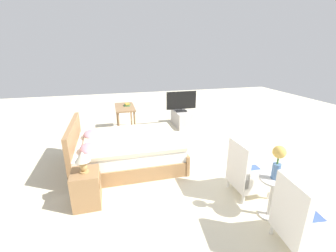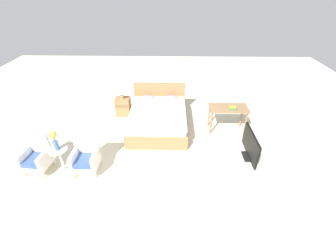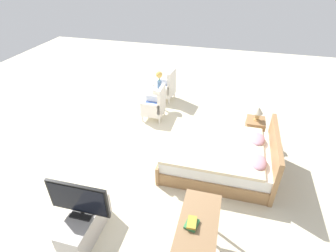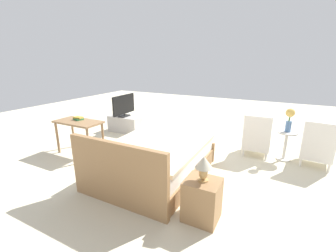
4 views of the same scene
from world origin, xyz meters
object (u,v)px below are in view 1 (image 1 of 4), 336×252
at_px(table_lamp, 82,159).
at_px(book_stack, 127,105).
at_px(bed, 126,151).
at_px(side_table, 272,193).
at_px(tv_stand, 181,119).
at_px(armchair_by_window_left, 301,222).
at_px(tv_flatscreen, 181,101).
at_px(flower_vase, 278,159).
at_px(vanity_desk, 125,110).
at_px(armchair_by_window_right, 246,173).
at_px(nightstand, 87,188).

relative_size(table_lamp, book_stack, 1.49).
relative_size(bed, side_table, 3.43).
bearing_deg(side_table, tv_stand, 0.11).
relative_size(armchair_by_window_left, tv_flatscreen, 1.00).
distance_m(flower_vase, table_lamp, 2.69).
bearing_deg(book_stack, side_table, -158.36).
relative_size(armchair_by_window_left, book_stack, 4.16).
bearing_deg(book_stack, vanity_desk, 134.06).
bearing_deg(armchair_by_window_right, book_stack, 24.07).
bearing_deg(book_stack, table_lamp, 164.15).
xyz_separation_m(bed, vanity_desk, (1.95, -0.14, 0.33)).
height_order(bed, flower_vase, flower_vase).
bearing_deg(nightstand, flower_vase, -110.00).
height_order(bed, armchair_by_window_left, bed).
bearing_deg(book_stack, armchair_by_window_left, -161.18).
relative_size(table_lamp, tv_flatscreen, 0.36).
bearing_deg(vanity_desk, book_stack, -45.94).
distance_m(flower_vase, nightstand, 2.76).
height_order(armchair_by_window_left, tv_stand, armchair_by_window_left).
bearing_deg(armchair_by_window_right, armchair_by_window_left, -179.98).
distance_m(nightstand, table_lamp, 0.49).
distance_m(armchair_by_window_right, nightstand, 2.51).
xyz_separation_m(armchair_by_window_left, tv_flatscreen, (4.67, -0.03, 0.40)).
relative_size(armchair_by_window_right, table_lamp, 2.79).
bearing_deg(book_stack, bed, 173.82).
height_order(table_lamp, tv_flatscreen, tv_flatscreen).
distance_m(bed, book_stack, 2.09).
xyz_separation_m(armchair_by_window_left, armchair_by_window_right, (1.10, 0.00, 0.00)).
bearing_deg(tv_stand, side_table, -179.89).
bearing_deg(armchair_by_window_left, tv_flatscreen, -0.42).
xyz_separation_m(bed, tv_flatscreen, (2.05, -1.84, 0.48)).
height_order(armchair_by_window_right, tv_stand, armchair_by_window_right).
distance_m(side_table, tv_stand, 4.12).
distance_m(side_table, nightstand, 2.69).
relative_size(bed, tv_flatscreen, 2.29).
xyz_separation_m(armchair_by_window_left, nightstand, (1.47, 2.48, -0.10)).
distance_m(flower_vase, tv_stand, 4.17).
bearing_deg(side_table, tv_flatscreen, 0.11).
xyz_separation_m(armchair_by_window_right, tv_stand, (3.56, -0.03, -0.15)).
relative_size(table_lamp, vanity_desk, 0.32).
bearing_deg(armchair_by_window_left, book_stack, 18.82).
height_order(side_table, tv_flatscreen, tv_flatscreen).
xyz_separation_m(flower_vase, nightstand, (0.92, 2.53, -0.63)).
bearing_deg(flower_vase, table_lamp, 70.01).
xyz_separation_m(flower_vase, tv_stand, (4.12, 0.01, -0.68)).
xyz_separation_m(nightstand, book_stack, (3.18, -0.90, 0.50)).
height_order(armchair_by_window_right, vanity_desk, armchair_by_window_right).
bearing_deg(armchair_by_window_left, table_lamp, 59.43).
relative_size(bed, table_lamp, 6.37).
relative_size(tv_stand, tv_flatscreen, 1.05).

